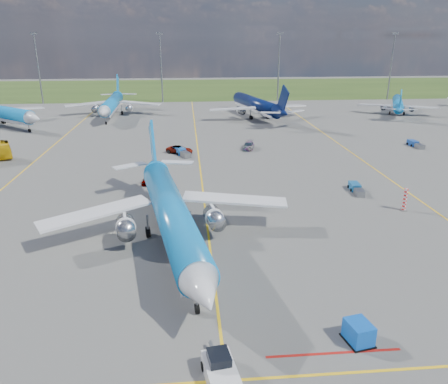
{
  "coord_description": "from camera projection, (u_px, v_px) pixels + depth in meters",
  "views": [
    {
      "loc": [
        -2.17,
        -42.99,
        21.71
      ],
      "look_at": [
        2.1,
        6.03,
        4.0
      ],
      "focal_mm": 35.0,
      "sensor_mm": 36.0,
      "label": 1
    }
  ],
  "objects": [
    {
      "name": "ground",
      "position": [
        210.0,
        245.0,
        47.82
      ],
      "size": [
        400.0,
        400.0,
        0.0
      ],
      "primitive_type": "plane",
      "color": "#525250",
      "rests_on": "ground"
    },
    {
      "name": "grass_strip",
      "position": [
        190.0,
        89.0,
        188.42
      ],
      "size": [
        400.0,
        80.0,
        0.01
      ],
      "primitive_type": "cube",
      "color": "#2D4719",
      "rests_on": "ground"
    },
    {
      "name": "taxiway_lines",
      "position": [
        202.0,
        171.0,
        73.8
      ],
      "size": [
        60.25,
        160.0,
        0.02
      ],
      "color": "yellow",
      "rests_on": "ground"
    },
    {
      "name": "floodlight_masts",
      "position": [
        221.0,
        64.0,
        147.49
      ],
      "size": [
        202.2,
        0.5,
        22.7
      ],
      "color": "slate",
      "rests_on": "ground"
    },
    {
      "name": "warning_post",
      "position": [
        405.0,
        200.0,
        56.94
      ],
      "size": [
        0.5,
        0.5,
        3.0
      ],
      "primitive_type": "cylinder",
      "color": "red",
      "rests_on": "ground"
    },
    {
      "name": "bg_jet_nw",
      "position": [
        0.0,
        126.0,
        110.45
      ],
      "size": [
        48.45,
        47.28,
        10.1
      ],
      "primitive_type": null,
      "rotation": [
        0.0,
        0.0,
        0.88
      ],
      "color": "#0E75C4",
      "rests_on": "ground"
    },
    {
      "name": "bg_jet_nnw",
      "position": [
        113.0,
        116.0,
        124.25
      ],
      "size": [
        29.73,
        38.62,
        9.97
      ],
      "primitive_type": null,
      "rotation": [
        0.0,
        0.0,
        0.02
      ],
      "color": "#0E75C4",
      "rests_on": "ground"
    },
    {
      "name": "bg_jet_n",
      "position": [
        256.0,
        117.0,
        122.54
      ],
      "size": [
        38.26,
        45.24,
        10.32
      ],
      "primitive_type": null,
      "rotation": [
        0.0,
        0.0,
        3.37
      ],
      "color": "#071440",
      "rests_on": "ground"
    },
    {
      "name": "bg_jet_ne",
      "position": [
        396.0,
        113.0,
        128.51
      ],
      "size": [
        34.47,
        38.16,
        8.16
      ],
      "primitive_type": null,
      "rotation": [
        0.0,
        0.0,
        2.72
      ],
      "color": "#0E75C4",
      "rests_on": "ground"
    },
    {
      "name": "main_airliner",
      "position": [
        173.0,
        244.0,
        48.21
      ],
      "size": [
        36.71,
        44.39,
        10.41
      ],
      "primitive_type": null,
      "rotation": [
        0.0,
        0.0,
        0.17
      ],
      "color": "#0E75C4",
      "rests_on": "ground"
    },
    {
      "name": "pushback_tug",
      "position": [
        220.0,
        371.0,
        28.94
      ],
      "size": [
        2.54,
        5.42,
        1.8
      ],
      "rotation": [
        0.0,
        0.0,
        0.16
      ],
      "color": "silver",
      "rests_on": "ground"
    },
    {
      "name": "uld_container",
      "position": [
        359.0,
        332.0,
        32.56
      ],
      "size": [
        2.03,
        2.35,
        1.64
      ],
      "primitive_type": "cube",
      "rotation": [
        0.0,
        0.0,
        0.21
      ],
      "color": "blue",
      "rests_on": "ground"
    },
    {
      "name": "service_car_a",
      "position": [
        147.0,
        180.0,
        67.57
      ],
      "size": [
        1.66,
        3.48,
        1.15
      ],
      "primitive_type": "imported",
      "rotation": [
        0.0,
        0.0,
        -0.09
      ],
      "color": "#999999",
      "rests_on": "ground"
    },
    {
      "name": "service_car_b",
      "position": [
        180.0,
        150.0,
        84.84
      ],
      "size": [
        5.76,
        4.55,
        1.46
      ],
      "primitive_type": "imported",
      "rotation": [
        0.0,
        0.0,
        1.09
      ],
      "color": "#999999",
      "rests_on": "ground"
    },
    {
      "name": "service_car_c",
      "position": [
        249.0,
        146.0,
        88.0
      ],
      "size": [
        3.15,
        5.27,
        1.43
      ],
      "primitive_type": "imported",
      "rotation": [
        0.0,
        0.0,
        -0.25
      ],
      "color": "#999999",
      "rests_on": "ground"
    },
    {
      "name": "baggage_tug_w",
      "position": [
        356.0,
        189.0,
        64.07
      ],
      "size": [
        1.63,
        4.75,
        1.05
      ],
      "rotation": [
        0.0,
        0.0,
        -0.09
      ],
      "color": "#17558C",
      "rests_on": "ground"
    },
    {
      "name": "baggage_tug_c",
      "position": [
        182.0,
        152.0,
        83.74
      ],
      "size": [
        3.55,
        5.57,
        1.22
      ],
      "rotation": [
        0.0,
        0.0,
        0.42
      ],
      "color": "#1C58A8",
      "rests_on": "ground"
    },
    {
      "name": "baggage_tug_e",
      "position": [
        415.0,
        144.0,
        90.04
      ],
      "size": [
        1.55,
        4.92,
        1.09
      ],
      "rotation": [
        0.0,
        0.0,
        0.05
      ],
      "color": "navy",
      "rests_on": "ground"
    }
  ]
}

